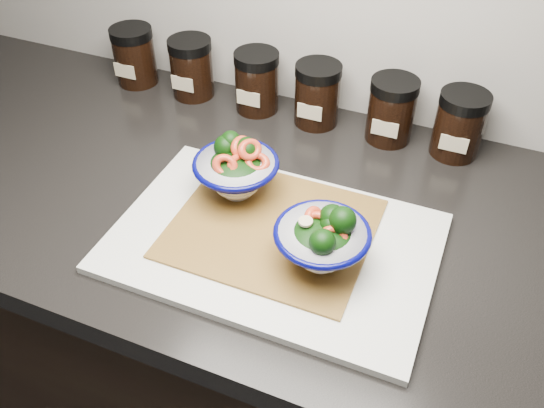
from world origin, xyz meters
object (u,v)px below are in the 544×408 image
at_px(spice_jar_e, 391,110).
at_px(spice_jar_b, 192,68).
at_px(bowl_right, 323,240).
at_px(spice_jar_f, 459,124).
at_px(bowl_left, 236,170).
at_px(cutting_board, 274,242).
at_px(spice_jar_c, 257,82).
at_px(spice_jar_a, 134,56).
at_px(spice_jar_d, 317,94).

bearing_deg(spice_jar_e, spice_jar_b, 180.00).
relative_size(bowl_right, spice_jar_b, 1.13).
relative_size(bowl_right, spice_jar_e, 1.13).
bearing_deg(spice_jar_f, bowl_left, -138.78).
distance_m(spice_jar_b, spice_jar_f, 0.50).
bearing_deg(spice_jar_f, cutting_board, -121.42).
xyz_separation_m(bowl_right, spice_jar_f, (0.12, 0.34, 0.00)).
bearing_deg(bowl_left, spice_jar_b, 130.20).
xyz_separation_m(spice_jar_c, spice_jar_f, (0.36, 0.00, 0.00)).
relative_size(spice_jar_a, spice_jar_c, 1.00).
height_order(spice_jar_a, spice_jar_c, same).
bearing_deg(bowl_right, bowl_left, 151.54).
bearing_deg(spice_jar_e, spice_jar_f, 0.00).
height_order(cutting_board, bowl_right, bowl_right).
height_order(spice_jar_a, spice_jar_f, same).
xyz_separation_m(spice_jar_b, spice_jar_c, (0.14, 0.00, 0.00)).
bearing_deg(spice_jar_c, cutting_board, -62.70).
bearing_deg(bowl_left, bowl_right, -28.46).
bearing_deg(spice_jar_b, cutting_board, -46.96).
bearing_deg(spice_jar_a, spice_jar_d, 0.00).
xyz_separation_m(bowl_left, spice_jar_c, (-0.08, 0.25, -0.00)).
relative_size(spice_jar_d, spice_jar_f, 1.00).
bearing_deg(spice_jar_b, spice_jar_e, 0.00).
distance_m(bowl_left, spice_jar_c, 0.26).
relative_size(cutting_board, bowl_left, 3.48).
distance_m(cutting_board, spice_jar_a, 0.54).
relative_size(spice_jar_b, spice_jar_d, 1.00).
height_order(spice_jar_c, spice_jar_e, same).
xyz_separation_m(bowl_right, spice_jar_b, (-0.38, 0.34, 0.00)).
height_order(bowl_left, spice_jar_f, spice_jar_f).
xyz_separation_m(spice_jar_d, spice_jar_e, (0.13, 0.00, 0.00)).
bearing_deg(spice_jar_d, spice_jar_c, 180.00).
xyz_separation_m(spice_jar_c, spice_jar_d, (0.12, 0.00, 0.00)).
relative_size(bowl_left, spice_jar_b, 1.15).
height_order(bowl_left, bowl_right, bowl_left).
xyz_separation_m(spice_jar_a, spice_jar_c, (0.26, 0.00, 0.00)).
bearing_deg(bowl_left, spice_jar_e, 55.43).
xyz_separation_m(cutting_board, bowl_right, (0.08, -0.02, 0.05)).
xyz_separation_m(spice_jar_c, spice_jar_e, (0.25, 0.00, 0.00)).
distance_m(spice_jar_d, spice_jar_f, 0.25).
bearing_deg(spice_jar_a, spice_jar_c, 0.00).
bearing_deg(spice_jar_b, spice_jar_a, 180.00).
xyz_separation_m(spice_jar_b, spice_jar_f, (0.50, 0.00, 0.00)).
height_order(spice_jar_b, spice_jar_f, same).
relative_size(bowl_left, bowl_right, 1.01).
height_order(spice_jar_a, spice_jar_b, same).
distance_m(cutting_board, spice_jar_f, 0.38).
relative_size(spice_jar_a, spice_jar_e, 1.00).
bearing_deg(spice_jar_a, spice_jar_b, 0.00).
distance_m(bowl_left, spice_jar_d, 0.25).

